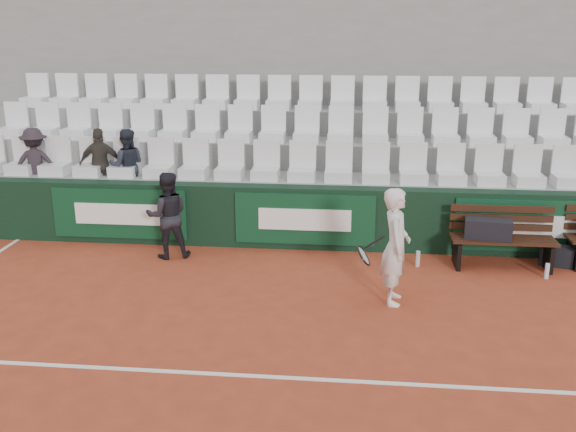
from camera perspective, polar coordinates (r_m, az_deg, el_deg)
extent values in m
plane|color=#A43E25|center=(6.74, 0.67, -14.25)|extent=(80.00, 80.00, 0.00)
cube|color=white|center=(6.74, 0.67, -14.22)|extent=(18.00, 0.06, 0.01)
cube|color=black|center=(10.21, 2.69, -0.14)|extent=(18.00, 0.30, 1.00)
cube|color=#0C381E|center=(10.69, -14.75, 0.20)|extent=(2.20, 0.04, 0.82)
cube|color=#0C381E|center=(10.05, 1.50, -0.28)|extent=(2.20, 0.04, 0.82)
cube|color=#0C381E|center=(10.39, 20.55, -0.82)|extent=(2.20, 0.04, 0.82)
cube|color=#979895|center=(10.81, 2.87, 0.82)|extent=(18.00, 0.95, 1.00)
cube|color=gray|center=(11.67, 3.14, 3.17)|extent=(18.00, 0.95, 1.45)
cube|color=gray|center=(12.55, 3.36, 5.19)|extent=(18.00, 0.95, 1.90)
cube|color=gray|center=(12.97, 3.58, 11.16)|extent=(18.00, 0.30, 4.40)
cube|color=silver|center=(10.44, 2.89, 4.86)|extent=(11.90, 0.44, 0.63)
cube|color=white|center=(11.29, 3.18, 8.09)|extent=(11.90, 0.44, 0.63)
cube|color=white|center=(12.18, 3.43, 10.86)|extent=(11.90, 0.44, 0.63)
cube|color=#351A10|center=(9.97, 18.47, -3.12)|extent=(1.50, 0.56, 0.45)
cube|color=black|center=(9.80, 17.37, -1.10)|extent=(0.70, 0.38, 0.28)
cube|color=black|center=(10.38, 22.74, -3.27)|extent=(0.53, 0.41, 0.29)
cylinder|color=silver|center=(9.72, 11.46, -3.74)|extent=(0.07, 0.07, 0.24)
cylinder|color=silver|center=(9.80, 22.03, -4.56)|extent=(0.06, 0.06, 0.22)
imported|color=white|center=(8.24, 9.54, -2.68)|extent=(0.39, 0.57, 1.52)
torus|color=black|center=(8.27, 6.73, -3.52)|extent=(0.19, 0.30, 0.26)
cylinder|color=black|center=(8.21, 7.69, -2.31)|extent=(0.26, 0.03, 0.20)
imported|color=black|center=(9.91, -10.66, 0.07)|extent=(0.78, 0.69, 1.34)
imported|color=#271F25|center=(11.72, -21.74, 6.50)|extent=(0.89, 0.67, 1.23)
imported|color=#36302B|center=(11.24, -16.46, 6.64)|extent=(0.77, 0.45, 1.24)
imported|color=#1F242F|center=(11.08, -14.26, 6.65)|extent=(0.71, 0.61, 1.24)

